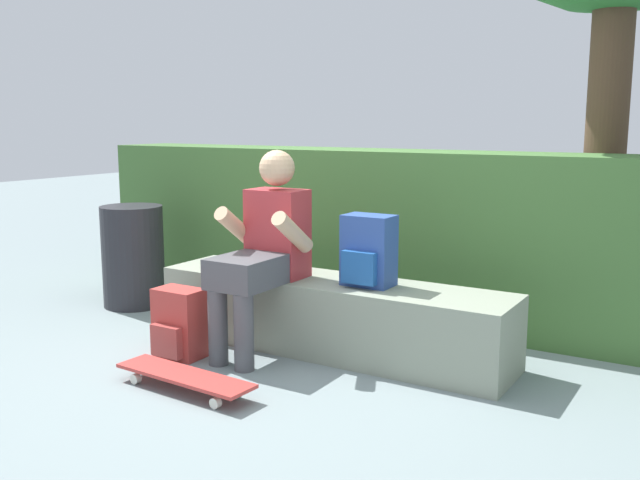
{
  "coord_description": "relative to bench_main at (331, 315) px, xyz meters",
  "views": [
    {
      "loc": [
        2.04,
        -3.22,
        1.35
      ],
      "look_at": [
        -0.19,
        0.45,
        0.62
      ],
      "focal_mm": 39.79,
      "sensor_mm": 36.0,
      "label": 1
    }
  ],
  "objects": [
    {
      "name": "ground_plane",
      "position": [
        0.0,
        -0.26,
        -0.21
      ],
      "size": [
        24.0,
        24.0,
        0.0
      ],
      "primitive_type": "plane",
      "color": "gray"
    },
    {
      "name": "bench_main",
      "position": [
        0.0,
        0.0,
        0.0
      ],
      "size": [
        2.17,
        0.49,
        0.43
      ],
      "color": "gray",
      "rests_on": "ground"
    },
    {
      "name": "person_skater",
      "position": [
        -0.32,
        -0.22,
        0.42
      ],
      "size": [
        0.49,
        0.62,
        1.18
      ],
      "color": "#B73338",
      "rests_on": "ground"
    },
    {
      "name": "skateboard_near_person",
      "position": [
        -0.31,
        -0.93,
        -0.14
      ],
      "size": [
        0.81,
        0.25,
        0.09
      ],
      "color": "#BC3833",
      "rests_on": "ground"
    },
    {
      "name": "backpack_on_bench",
      "position": [
        0.25,
        -0.01,
        0.41
      ],
      "size": [
        0.28,
        0.23,
        0.4
      ],
      "color": "#2D4C99",
      "rests_on": "bench_main"
    },
    {
      "name": "backpack_on_ground",
      "position": [
        -0.69,
        -0.55,
        -0.02
      ],
      "size": [
        0.28,
        0.23,
        0.4
      ],
      "color": "#B23833",
      "rests_on": "ground"
    },
    {
      "name": "hedge_row",
      "position": [
        -0.09,
        0.91,
        0.36
      ],
      "size": [
        4.62,
        0.56,
        1.15
      ],
      "color": "#416B33",
      "rests_on": "ground"
    },
    {
      "name": "trash_bin",
      "position": [
        -1.77,
        0.15,
        0.15
      ],
      "size": [
        0.45,
        0.45,
        0.74
      ],
      "color": "#232328",
      "rests_on": "ground"
    }
  ]
}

